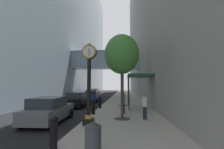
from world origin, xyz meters
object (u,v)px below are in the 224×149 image
object	(u,v)px
street_tree_mid_near	(123,58)
car_grey_far	(49,110)
pedestrian_walking	(145,105)
car_blue_mid	(92,96)
street_clock	(89,79)
bollard_nearest	(54,132)
street_tree_near	(122,55)
car_black_trailing	(77,100)
pedestrian_by_clock	(123,101)
car_red_near	(95,92)
bollard_fourth	(100,102)
bollard_third	(93,106)
trash_bin	(93,138)

from	to	relation	value
street_tree_mid_near	car_grey_far	xyz separation A→B (m)	(-4.62, -7.92, -4.74)
pedestrian_walking	car_blue_mid	size ratio (longest dim) A/B	0.37
street_clock	bollard_nearest	xyz separation A→B (m)	(-0.37, -3.55, -1.98)
street_tree_near	car_black_trailing	xyz separation A→B (m)	(-5.03, 6.29, -3.65)
pedestrian_by_clock	car_black_trailing	bearing A→B (deg)	140.06
bollard_nearest	car_red_near	xyz separation A→B (m)	(-5.42, 36.26, 0.02)
street_tree_near	car_grey_far	size ratio (longest dim) A/B	1.30
bollard_nearest	bollard_fourth	size ratio (longest dim) A/B	1.00
bollard_nearest	pedestrian_walking	xyz separation A→B (m)	(3.71, 5.29, 0.30)
street_tree_mid_near	car_blue_mid	bearing A→B (deg)	130.23
bollard_fourth	car_grey_far	size ratio (longest dim) A/B	0.27
street_clock	street_tree_near	size ratio (longest dim) A/B	0.83
pedestrian_walking	car_red_near	world-z (taller)	pedestrian_walking
street_tree_near	street_tree_mid_near	size ratio (longest dim) A/B	0.82
bollard_third	car_grey_far	xyz separation A→B (m)	(-2.40, -2.28, 0.03)
bollard_nearest	street_tree_near	size ratio (longest dim) A/B	0.21
pedestrian_by_clock	car_grey_far	xyz separation A→B (m)	(-4.68, -2.83, -0.32)
street_tree_mid_near	street_clock	bearing A→B (deg)	-101.81
bollard_fourth	pedestrian_by_clock	xyz separation A→B (m)	(2.28, -2.84, 0.35)
street_clock	pedestrian_by_clock	distance (m)	4.53
street_tree_near	street_tree_mid_near	bearing A→B (deg)	90.00
car_red_near	car_blue_mid	world-z (taller)	car_blue_mid
car_grey_far	street_tree_mid_near	bearing A→B (deg)	59.75
bollard_fourth	bollard_third	bearing A→B (deg)	-90.00
car_blue_mid	pedestrian_by_clock	bearing A→B (deg)	-66.10
pedestrian_walking	street_clock	bearing A→B (deg)	-152.52
street_tree_near	trash_bin	bearing A→B (deg)	-98.54
street_clock	trash_bin	size ratio (longest dim) A/B	4.48
street_tree_mid_near	car_black_trailing	bearing A→B (deg)	-170.61
street_tree_near	car_blue_mid	bearing A→B (deg)	110.15
car_red_near	car_blue_mid	size ratio (longest dim) A/B	0.96
bollard_nearest	pedestrian_by_clock	size ratio (longest dim) A/B	0.65
bollard_nearest	car_black_trailing	xyz separation A→B (m)	(-2.81, 11.59, 0.04)
car_blue_mid	bollard_third	bearing A→B (deg)	-77.82
street_clock	street_tree_mid_near	xyz separation A→B (m)	(1.85, 8.86, 2.79)
car_black_trailing	bollard_fourth	bearing A→B (deg)	-26.85
street_clock	car_red_near	bearing A→B (deg)	100.03
car_red_near	car_blue_mid	distance (m)	18.63
trash_bin	car_blue_mid	world-z (taller)	car_blue_mid
car_red_near	car_black_trailing	bearing A→B (deg)	-83.98
car_red_near	car_black_trailing	size ratio (longest dim) A/B	1.09
car_blue_mid	car_grey_far	bearing A→B (deg)	-90.03
street_clock	bollard_fourth	xyz separation A→B (m)	(-0.37, 6.61, -1.98)
street_tree_mid_near	street_tree_near	bearing A→B (deg)	-90.00
street_clock	car_grey_far	world-z (taller)	street_clock
pedestrian_walking	pedestrian_by_clock	size ratio (longest dim) A/B	0.96
car_blue_mid	car_black_trailing	size ratio (longest dim) A/B	1.13
bollard_fourth	pedestrian_walking	distance (m)	6.13
bollard_third	car_blue_mid	size ratio (longest dim) A/B	0.25
street_tree_mid_near	car_red_near	world-z (taller)	street_tree_mid_near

